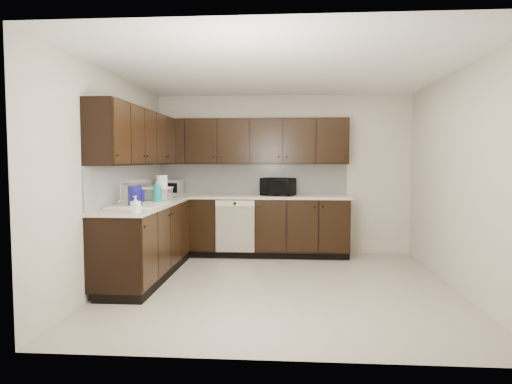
% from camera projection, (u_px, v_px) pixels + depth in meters
% --- Properties ---
extents(floor, '(4.00, 4.00, 0.00)m').
position_uv_depth(floor, '(280.00, 286.00, 5.36)').
color(floor, '#ACA28E').
rests_on(floor, ground).
extents(ceiling, '(4.00, 4.00, 0.00)m').
position_uv_depth(ceiling, '(281.00, 70.00, 5.18)').
color(ceiling, white).
rests_on(ceiling, wall_back).
extents(wall_back, '(4.00, 0.02, 2.50)m').
position_uv_depth(wall_back, '(283.00, 175.00, 7.26)').
color(wall_back, '#BCB4A0').
rests_on(wall_back, floor).
extents(wall_left, '(0.02, 4.00, 2.50)m').
position_uv_depth(wall_left, '(112.00, 180.00, 5.41)').
color(wall_left, '#BCB4A0').
rests_on(wall_left, floor).
extents(wall_right, '(0.02, 4.00, 2.50)m').
position_uv_depth(wall_right, '(458.00, 181.00, 5.13)').
color(wall_right, '#BCB4A0').
rests_on(wall_right, floor).
extents(wall_front, '(4.00, 0.02, 2.50)m').
position_uv_depth(wall_front, '(275.00, 192.00, 3.28)').
color(wall_front, '#BCB4A0').
rests_on(wall_front, floor).
extents(lower_cabinets, '(3.00, 2.80, 0.90)m').
position_uv_depth(lower_cabinets, '(211.00, 235.00, 6.50)').
color(lower_cabinets, black).
rests_on(lower_cabinets, floor).
extents(countertop, '(3.03, 2.83, 0.04)m').
position_uv_depth(countertop, '(211.00, 200.00, 6.47)').
color(countertop, beige).
rests_on(countertop, lower_cabinets).
extents(backsplash, '(3.00, 2.80, 0.48)m').
position_uv_depth(backsplash, '(199.00, 181.00, 6.67)').
color(backsplash, silver).
rests_on(backsplash, countertop).
extents(upper_cabinets, '(3.00, 2.80, 0.70)m').
position_uv_depth(upper_cabinets, '(205.00, 140.00, 6.51)').
color(upper_cabinets, black).
rests_on(upper_cabinets, wall_back).
extents(dishwasher, '(0.58, 0.04, 0.78)m').
position_uv_depth(dishwasher, '(235.00, 223.00, 6.77)').
color(dishwasher, beige).
rests_on(dishwasher, lower_cabinets).
extents(sink, '(0.54, 0.82, 0.42)m').
position_uv_depth(sink, '(139.00, 211.00, 5.40)').
color(sink, beige).
rests_on(sink, countertop).
extents(microwave, '(0.57, 0.47, 0.27)m').
position_uv_depth(microwave, '(278.00, 187.00, 6.95)').
color(microwave, black).
rests_on(microwave, countertop).
extents(soap_bottle_a, '(0.10, 0.10, 0.17)m').
position_uv_depth(soap_bottle_a, '(136.00, 204.00, 4.70)').
color(soap_bottle_a, gray).
rests_on(soap_bottle_a, countertop).
extents(soap_bottle_b, '(0.09, 0.09, 0.23)m').
position_uv_depth(soap_bottle_b, '(156.00, 189.00, 6.61)').
color(soap_bottle_b, gray).
rests_on(soap_bottle_b, countertop).
extents(toaster_oven, '(0.38, 0.29, 0.23)m').
position_uv_depth(toaster_oven, '(170.00, 187.00, 7.10)').
color(toaster_oven, silver).
rests_on(toaster_oven, countertop).
extents(storage_bin, '(0.44, 0.33, 0.17)m').
position_uv_depth(storage_bin, '(154.00, 194.00, 6.12)').
color(storage_bin, silver).
rests_on(storage_bin, countertop).
extents(blue_pitcher, '(0.19, 0.19, 0.24)m').
position_uv_depth(blue_pitcher, '(135.00, 196.00, 5.26)').
color(blue_pitcher, navy).
rests_on(blue_pitcher, countertop).
extents(teal_tumbler, '(0.11, 0.11, 0.23)m').
position_uv_depth(teal_tumbler, '(157.00, 194.00, 5.72)').
color(teal_tumbler, '#0C8784').
rests_on(teal_tumbler, countertop).
extents(paper_towel_roll, '(0.20, 0.20, 0.34)m').
position_uv_depth(paper_towel_roll, '(162.00, 188.00, 6.16)').
color(paper_towel_roll, silver).
rests_on(paper_towel_roll, countertop).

